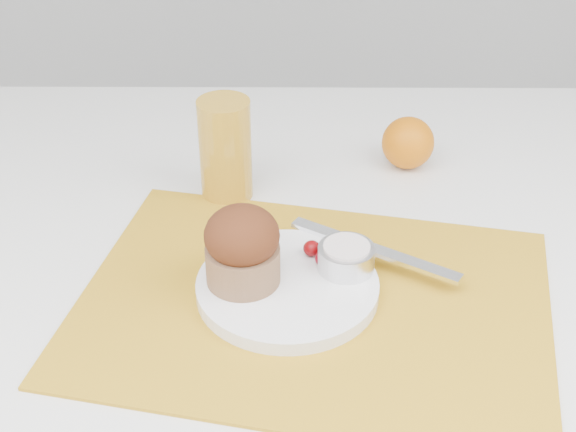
{
  "coord_description": "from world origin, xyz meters",
  "views": [
    {
      "loc": [
        0.04,
        -0.75,
        1.3
      ],
      "look_at": [
        0.03,
        -0.0,
        0.8
      ],
      "focal_mm": 50.0,
      "sensor_mm": 36.0,
      "label": 1
    }
  ],
  "objects_px": {
    "orange": "(408,143)",
    "plate": "(287,287)",
    "muffin": "(242,247)",
    "juice_glass": "(225,149)"
  },
  "relations": [
    {
      "from": "orange",
      "to": "plate",
      "type": "bearing_deg",
      "value": -119.53
    },
    {
      "from": "plate",
      "to": "orange",
      "type": "distance_m",
      "value": 0.32
    },
    {
      "from": "muffin",
      "to": "orange",
      "type": "bearing_deg",
      "value": 53.48
    },
    {
      "from": "juice_glass",
      "to": "plate",
      "type": "bearing_deg",
      "value": -69.06
    },
    {
      "from": "muffin",
      "to": "juice_glass",
      "type": "bearing_deg",
      "value": 98.98
    },
    {
      "from": "orange",
      "to": "muffin",
      "type": "xyz_separation_m",
      "value": [
        -0.21,
        -0.28,
        0.03
      ]
    },
    {
      "from": "plate",
      "to": "muffin",
      "type": "distance_m",
      "value": 0.07
    },
    {
      "from": "orange",
      "to": "juice_glass",
      "type": "distance_m",
      "value": 0.25
    },
    {
      "from": "plate",
      "to": "muffin",
      "type": "xyz_separation_m",
      "value": [
        -0.05,
        0.0,
        0.05
      ]
    },
    {
      "from": "orange",
      "to": "juice_glass",
      "type": "height_order",
      "value": "juice_glass"
    }
  ]
}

